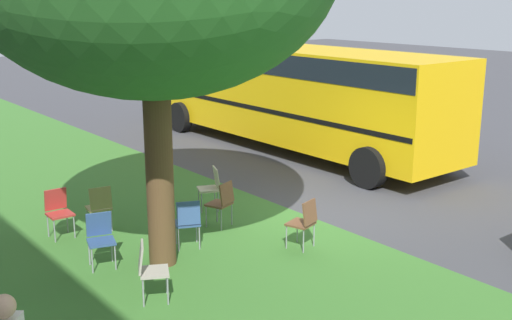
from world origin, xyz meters
name	(u,v)px	position (x,y,z in m)	size (l,w,h in m)	color
ground	(316,214)	(0.00, 0.00, 0.00)	(80.00, 80.00, 0.00)	#424247
grass_verge	(180,253)	(0.00, 3.20, 0.00)	(48.00, 6.00, 0.01)	#3D752D
chair_0	(149,267)	(-1.21, 4.45, 0.52)	(0.56, 0.56, 0.88)	#ADA393
chair_1	(222,201)	(0.60, 1.88, 0.52)	(0.54, 0.53, 0.88)	brown
chair_2	(304,220)	(-1.15, 1.41, 0.52)	(0.52, 0.52, 0.88)	brown
chair_3	(99,205)	(1.80, 3.80, 0.52)	(0.48, 0.48, 0.88)	olive
chair_4	(188,220)	(0.10, 2.97, 0.52)	(0.56, 0.55, 0.88)	#335184
chair_5	(100,236)	(0.35, 4.46, 0.52)	(0.52, 0.52, 0.88)	#335184
chair_6	(211,185)	(1.57, 1.46, 0.52)	(0.54, 0.55, 0.88)	beige
chair_7	(58,209)	(2.04, 4.48, 0.52)	(0.43, 0.43, 0.88)	#B7332D
school_bus	(293,88)	(4.60, -3.45, 1.76)	(10.40, 2.80, 2.88)	yellow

